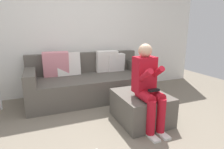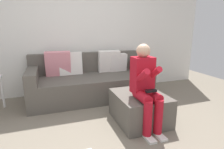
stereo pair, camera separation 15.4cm
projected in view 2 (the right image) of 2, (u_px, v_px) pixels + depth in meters
name	position (u px, v px, depth m)	size (l,w,h in m)	color
ground_plane	(112.00, 141.00, 2.28)	(7.65, 7.65, 0.00)	slate
wall_back	(79.00, 30.00, 3.87)	(5.88, 0.10, 2.67)	silver
couch_sectional	(91.00, 81.00, 3.71)	(2.32, 1.00, 0.93)	#59544C
ottoman	(139.00, 108.00, 2.73)	(0.69, 0.81, 0.42)	#59544C
person_seated	(146.00, 85.00, 2.44)	(0.29, 0.60, 1.16)	red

